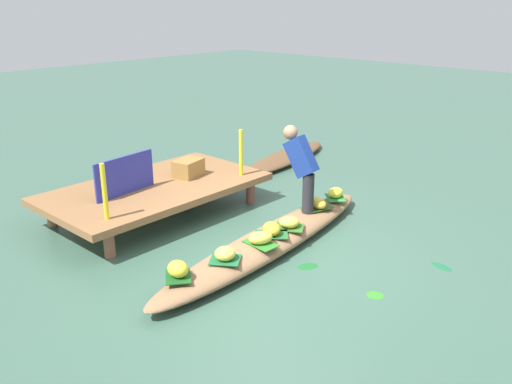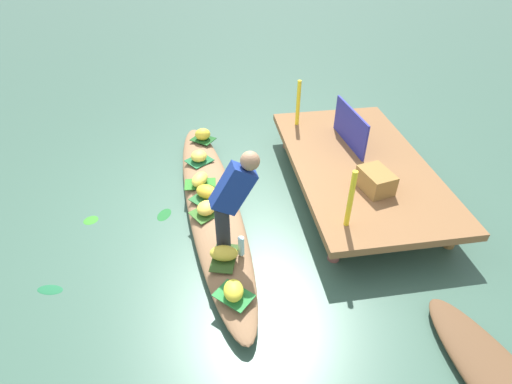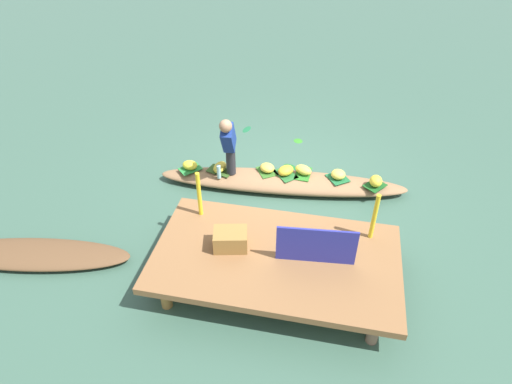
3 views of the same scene
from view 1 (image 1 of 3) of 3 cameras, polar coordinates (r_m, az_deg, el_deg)
canal_water at (r=6.96m, az=1.52°, el=-6.08°), size 40.00×40.00×0.00m
dock_platform at (r=8.06m, az=-10.60°, el=0.33°), size 3.20×1.80×0.45m
vendor_boat at (r=6.91m, az=1.53°, el=-5.19°), size 4.27×1.02×0.24m
moored_boat at (r=10.64m, az=3.19°, el=3.69°), size 2.82×1.07×0.17m
leaf_mat_0 at (r=6.54m, az=0.50°, el=-5.47°), size 0.27×0.43×0.01m
banana_bunch_0 at (r=6.51m, az=0.50°, el=-4.86°), size 0.35×0.31×0.15m
leaf_mat_1 at (r=8.10m, az=8.40°, el=-0.57°), size 0.44×0.44×0.01m
banana_bunch_1 at (r=8.07m, az=8.42°, el=-0.07°), size 0.27×0.21×0.16m
leaf_mat_2 at (r=7.00m, az=3.54°, el=-3.74°), size 0.44×0.46×0.01m
banana_bunch_2 at (r=6.97m, az=3.56°, el=-3.20°), size 0.34×0.33×0.15m
leaf_mat_3 at (r=5.87m, az=-8.23°, el=-8.84°), size 0.42×0.43×0.01m
banana_bunch_3 at (r=5.83m, az=-8.27°, el=-8.06°), size 0.21×0.25×0.18m
leaf_mat_4 at (r=6.17m, az=-3.28°, el=-7.15°), size 0.44×0.45×0.01m
banana_bunch_4 at (r=6.13m, az=-3.30°, el=-6.51°), size 0.31×0.30×0.16m
leaf_mat_5 at (r=7.67m, az=6.48°, el=-1.67°), size 0.48×0.36×0.01m
banana_bunch_5 at (r=7.64m, az=6.50°, el=-1.15°), size 0.26×0.34×0.15m
leaf_mat_6 at (r=6.78m, az=1.65°, el=-4.50°), size 0.49×0.50×0.01m
banana_bunch_6 at (r=6.75m, az=1.66°, el=-3.91°), size 0.35×0.37×0.16m
vendor_person at (r=7.36m, az=4.83°, el=3.03°), size 0.23×0.54×1.18m
water_bottle at (r=7.71m, az=5.18°, el=-0.59°), size 0.07×0.07×0.24m
market_banner at (r=7.69m, az=-13.71°, el=1.73°), size 1.00×0.12×0.54m
railing_post_west at (r=6.83m, az=-15.74°, el=0.02°), size 0.06×0.06×0.72m
railing_post_east at (r=8.26m, az=-1.61°, el=4.20°), size 0.06×0.06×0.72m
produce_crate at (r=8.34m, az=-7.16°, el=2.55°), size 0.50×0.41×0.26m
drifting_plant_0 at (r=6.56m, az=5.51°, el=-7.83°), size 0.31×0.25×0.01m
drifting_plant_1 at (r=6.89m, az=19.04°, el=-7.48°), size 0.20×0.31×0.01m
drifting_plant_2 at (r=6.09m, az=12.50°, el=-10.58°), size 0.25×0.25×0.01m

